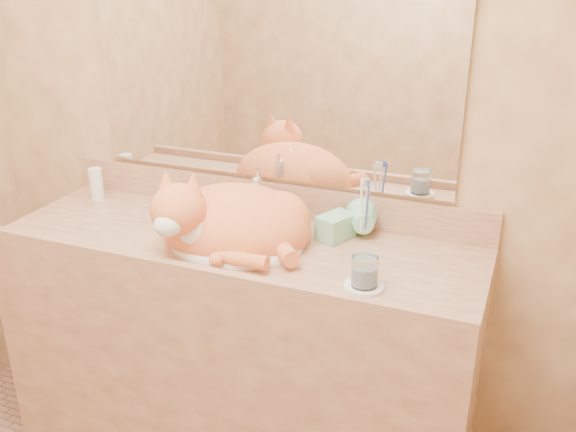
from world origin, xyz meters
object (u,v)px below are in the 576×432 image
at_px(sink_basin, 235,225).
at_px(water_glass, 365,271).
at_px(vanity_counter, 240,351).
at_px(cat, 228,219).
at_px(soap_dispenser, 323,217).
at_px(toothbrush_cup, 363,227).

height_order(sink_basin, water_glass, sink_basin).
height_order(vanity_counter, cat, cat).
relative_size(vanity_counter, sink_basin, 3.64).
distance_m(sink_basin, cat, 0.03).
distance_m(cat, soap_dispenser, 0.30).
distance_m(vanity_counter, toothbrush_cup, 0.63).
height_order(sink_basin, toothbrush_cup, sink_basin).
height_order(vanity_counter, sink_basin, sink_basin).
xyz_separation_m(sink_basin, water_glass, (0.47, -0.13, -0.01)).
relative_size(sink_basin, cat, 0.89).
distance_m(toothbrush_cup, water_glass, 0.32).
bearing_deg(sink_basin, water_glass, -12.67).
relative_size(soap_dispenser, toothbrush_cup, 1.60).
xyz_separation_m(vanity_counter, water_glass, (0.47, -0.15, 0.48)).
relative_size(cat, soap_dispenser, 2.69).
distance_m(cat, water_glass, 0.50).
relative_size(vanity_counter, cat, 3.25).
relative_size(vanity_counter, soap_dispenser, 8.75).
bearing_deg(vanity_counter, sink_basin, -73.23).
xyz_separation_m(cat, toothbrush_cup, (0.39, 0.19, -0.04)).
height_order(cat, toothbrush_cup, cat).
bearing_deg(cat, soap_dispenser, 12.58).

